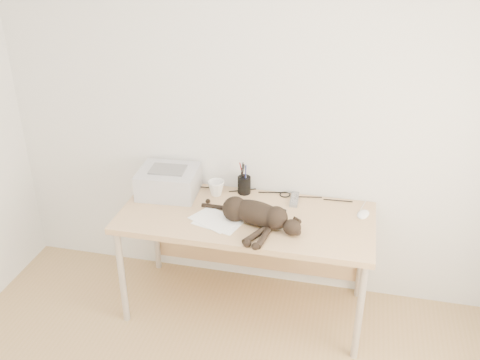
% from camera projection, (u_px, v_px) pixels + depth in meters
% --- Properties ---
extents(wall_back, '(3.50, 0.00, 3.50)m').
position_uv_depth(wall_back, '(259.00, 112.00, 3.42)').
color(wall_back, silver).
rests_on(wall_back, floor).
extents(desk, '(1.60, 0.70, 0.74)m').
position_uv_depth(desk, '(249.00, 226.00, 3.50)').
color(desk, tan).
rests_on(desk, floor).
extents(printer, '(0.41, 0.35, 0.18)m').
position_uv_depth(printer, '(169.00, 181.00, 3.59)').
color(printer, '#B2B2B7').
rests_on(printer, desk).
extents(papers, '(0.36, 0.31, 0.01)m').
position_uv_depth(papers, '(216.00, 221.00, 3.30)').
color(papers, white).
rests_on(papers, desk).
extents(cat, '(0.68, 0.44, 0.16)m').
position_uv_depth(cat, '(253.00, 214.00, 3.24)').
color(cat, black).
rests_on(cat, desk).
extents(mug, '(0.15, 0.15, 0.10)m').
position_uv_depth(mug, '(216.00, 188.00, 3.58)').
color(mug, white).
rests_on(mug, desk).
extents(pen_cup, '(0.09, 0.09, 0.23)m').
position_uv_depth(pen_cup, '(244.00, 185.00, 3.60)').
color(pen_cup, black).
rests_on(pen_cup, desk).
extents(remote_grey, '(0.06, 0.19, 0.02)m').
position_uv_depth(remote_grey, '(294.00, 199.00, 3.53)').
color(remote_grey, slate).
rests_on(remote_grey, desk).
extents(remote_black, '(0.12, 0.19, 0.02)m').
position_uv_depth(remote_black, '(275.00, 216.00, 3.34)').
color(remote_black, black).
rests_on(remote_black, desk).
extents(mouse, '(0.10, 0.13, 0.04)m').
position_uv_depth(mouse, '(363.00, 213.00, 3.36)').
color(mouse, white).
rests_on(mouse, desk).
extents(cable_tangle, '(1.36, 0.08, 0.01)m').
position_uv_depth(cable_tangle, '(256.00, 191.00, 3.63)').
color(cable_tangle, black).
rests_on(cable_tangle, desk).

